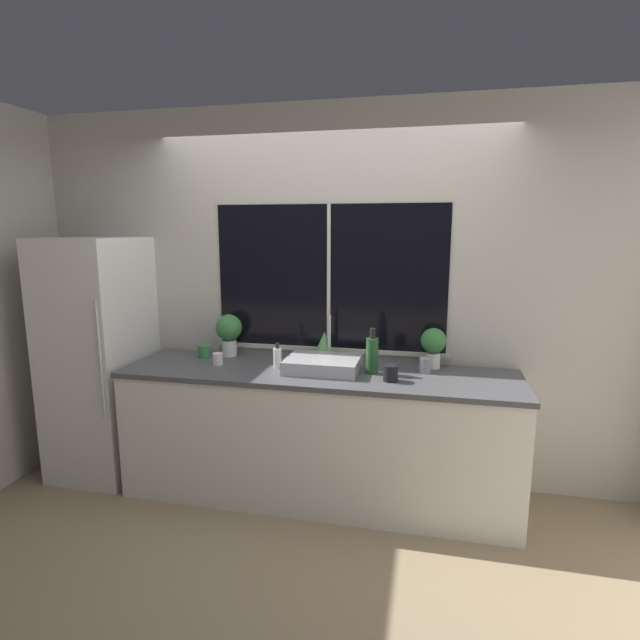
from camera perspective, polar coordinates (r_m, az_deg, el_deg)
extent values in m
plane|color=#937F60|center=(3.43, -1.58, -21.99)|extent=(14.00, 14.00, 0.00)
cube|color=#BCB7AD|center=(3.64, 1.14, 2.69)|extent=(8.00, 0.06, 2.70)
cube|color=black|center=(3.59, 1.03, 4.90)|extent=(1.67, 0.01, 1.03)
cube|color=beige|center=(3.58, 1.01, 4.89)|extent=(0.02, 0.01, 1.03)
cube|color=beige|center=(3.67, 0.98, -3.38)|extent=(1.73, 0.04, 0.03)
cube|color=#BCB7AD|center=(5.26, -21.98, 4.34)|extent=(0.06, 7.00, 2.70)
cube|color=#BCB7AD|center=(4.60, 32.18, 2.71)|extent=(0.06, 7.00, 2.70)
cube|color=white|center=(3.51, -0.26, -13.21)|extent=(2.63, 0.66, 0.86)
cube|color=#4C4C51|center=(3.36, -0.27, -6.17)|extent=(2.66, 0.68, 0.03)
cube|color=silver|center=(4.08, -23.86, -3.96)|extent=(0.60, 0.69, 1.78)
cylinder|color=silver|center=(3.63, -23.81, -4.25)|extent=(0.02, 0.02, 0.80)
cube|color=#ADADB2|center=(3.35, 0.32, -5.10)|extent=(0.49, 0.37, 0.09)
cylinder|color=#B7B7BC|center=(3.56, 1.06, -4.67)|extent=(0.04, 0.04, 0.03)
cylinder|color=#B7B7BC|center=(3.52, 1.07, -1.98)|extent=(0.02, 0.02, 0.31)
cylinder|color=white|center=(3.80, -10.31, -3.16)|extent=(0.11, 0.11, 0.12)
sphere|color=#387A3D|center=(3.77, -10.38, -0.84)|extent=(0.19, 0.19, 0.19)
cylinder|color=white|center=(3.59, 0.51, -4.09)|extent=(0.11, 0.11, 0.08)
cone|color=#569951|center=(3.56, 0.51, -2.41)|extent=(0.12, 0.12, 0.13)
cylinder|color=white|center=(3.51, 12.76, -4.51)|extent=(0.10, 0.10, 0.10)
sphere|color=#387A3D|center=(3.48, 12.85, -2.31)|extent=(0.17, 0.17, 0.17)
cylinder|color=white|center=(3.44, -4.88, -4.33)|extent=(0.06, 0.06, 0.13)
cylinder|color=black|center=(3.42, -4.91, -2.95)|extent=(0.03, 0.03, 0.04)
cylinder|color=#235128|center=(3.29, 5.98, -4.11)|extent=(0.08, 0.08, 0.24)
cylinder|color=black|center=(3.26, 6.03, -1.54)|extent=(0.04, 0.04, 0.07)
cylinder|color=black|center=(3.16, 8.05, -6.03)|extent=(0.09, 0.09, 0.10)
cylinder|color=#38844C|center=(3.79, -13.14, -3.50)|extent=(0.09, 0.09, 0.09)
cylinder|color=gray|center=(3.39, 11.90, -5.05)|extent=(0.08, 0.08, 0.10)
cylinder|color=white|center=(3.57, -11.60, -4.38)|extent=(0.07, 0.07, 0.08)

